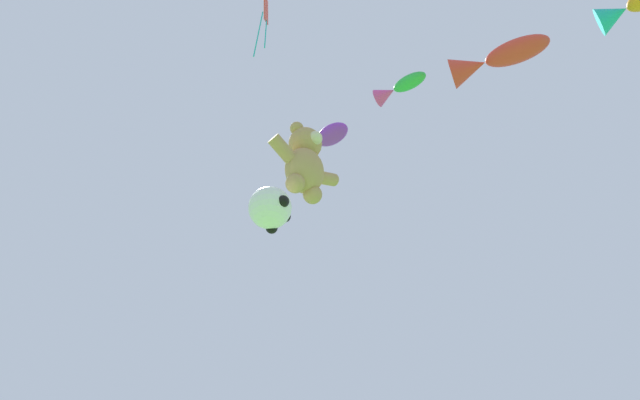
% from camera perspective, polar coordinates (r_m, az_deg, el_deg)
% --- Properties ---
extents(teddy_bear_kite, '(1.91, 0.84, 1.93)m').
position_cam_1_polar(teddy_bear_kite, '(10.52, -1.73, 4.39)').
color(teddy_bear_kite, tan).
extents(soccer_ball_kite, '(0.88, 0.87, 0.81)m').
position_cam_1_polar(soccer_ball_kite, '(9.19, -5.69, -0.93)').
color(soccer_ball_kite, white).
extents(fish_kite_violet, '(0.85, 1.66, 0.75)m').
position_cam_1_polar(fish_kite_violet, '(14.30, 0.09, 6.77)').
color(fish_kite_violet, purple).
extents(fish_kite_emerald, '(0.72, 1.51, 0.52)m').
position_cam_1_polar(fish_kite_emerald, '(13.94, 8.84, 12.51)').
color(fish_kite_emerald, green).
extents(fish_kite_crimson, '(1.41, 2.38, 0.76)m').
position_cam_1_polar(fish_kite_crimson, '(13.08, 19.10, 14.90)').
color(fish_kite_crimson, red).
extents(fish_kite_tangerine, '(0.80, 1.64, 0.65)m').
position_cam_1_polar(fish_kite_tangerine, '(13.16, 32.11, 18.32)').
color(fish_kite_tangerine, orange).
extents(diamond_kite, '(0.69, 0.64, 2.68)m').
position_cam_1_polar(diamond_kite, '(14.65, -6.32, 20.19)').
color(diamond_kite, red).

